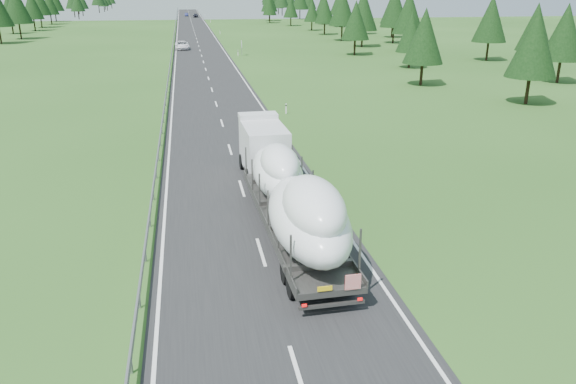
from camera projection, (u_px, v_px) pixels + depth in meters
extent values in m
plane|color=#264E1A|center=(261.00, 252.00, 26.47)|extent=(400.00, 400.00, 0.00)
cube|color=black|center=(198.00, 45.00, 118.85)|extent=(10.00, 400.00, 0.02)
cube|color=slate|center=(173.00, 43.00, 117.77)|extent=(0.08, 400.00, 0.32)
cylinder|color=slate|center=(145.00, 256.00, 25.49)|extent=(0.10, 0.10, 0.60)
cube|color=silver|center=(286.00, 109.00, 55.10)|extent=(0.12, 0.07, 1.00)
cube|color=black|center=(286.00, 105.00, 54.99)|extent=(0.13, 0.08, 0.12)
cube|color=silver|center=(238.00, 53.00, 101.29)|extent=(0.12, 0.07, 1.00)
cube|color=black|center=(238.00, 51.00, 101.18)|extent=(0.13, 0.08, 0.12)
cube|color=silver|center=(220.00, 32.00, 147.48)|extent=(0.12, 0.07, 1.00)
cube|color=black|center=(220.00, 31.00, 147.37)|extent=(0.13, 0.08, 0.12)
cube|color=silver|center=(211.00, 21.00, 193.67)|extent=(0.12, 0.07, 1.00)
cube|color=black|center=(211.00, 20.00, 193.56)|extent=(0.13, 0.08, 0.12)
cube|color=silver|center=(205.00, 14.00, 239.86)|extent=(0.12, 0.07, 1.00)
cube|color=black|center=(205.00, 14.00, 239.75)|extent=(0.13, 0.08, 0.12)
cube|color=silver|center=(201.00, 10.00, 286.05)|extent=(0.12, 0.07, 1.00)
cube|color=black|center=(201.00, 9.00, 285.94)|extent=(0.13, 0.08, 0.12)
cube|color=silver|center=(198.00, 7.00, 332.24)|extent=(0.12, 0.07, 1.00)
cube|color=black|center=(198.00, 6.00, 332.13)|extent=(0.13, 0.08, 0.12)
cylinder|color=slate|center=(242.00, 50.00, 101.23)|extent=(0.08, 0.08, 2.00)
cube|color=silver|center=(242.00, 44.00, 100.89)|extent=(0.05, 0.90, 1.20)
cylinder|color=black|center=(559.00, 70.00, 72.42)|extent=(0.36, 0.36, 3.39)
cone|color=black|center=(565.00, 32.00, 70.80)|extent=(5.27, 5.27, 7.06)
cylinder|color=black|center=(531.00, 58.00, 84.08)|extent=(0.36, 0.36, 3.29)
cone|color=black|center=(536.00, 27.00, 82.50)|extent=(5.12, 5.12, 6.85)
cylinder|color=black|center=(487.00, 50.00, 94.28)|extent=(0.36, 0.36, 3.61)
cone|color=black|center=(491.00, 18.00, 92.55)|extent=(5.62, 5.62, 7.52)
cylinder|color=black|center=(407.00, 41.00, 108.09)|extent=(0.36, 0.36, 3.84)
cone|color=black|center=(409.00, 12.00, 106.25)|extent=(5.98, 5.98, 8.00)
cylinder|color=black|center=(393.00, 34.00, 123.25)|extent=(0.36, 0.36, 4.01)
cone|color=black|center=(395.00, 7.00, 121.33)|extent=(6.23, 6.23, 8.35)
cylinder|color=black|center=(392.00, 29.00, 137.00)|extent=(0.36, 0.36, 3.89)
cone|color=black|center=(393.00, 6.00, 135.13)|extent=(6.05, 6.05, 8.10)
cylinder|color=black|center=(365.00, 28.00, 147.05)|extent=(0.36, 0.36, 3.17)
cone|color=black|center=(366.00, 10.00, 145.53)|extent=(4.92, 4.92, 6.59)
cylinder|color=black|center=(361.00, 23.00, 163.50)|extent=(0.36, 0.36, 3.40)
cone|color=black|center=(362.00, 6.00, 161.87)|extent=(5.29, 5.29, 7.09)
cylinder|color=black|center=(340.00, 20.00, 172.13)|extent=(0.36, 0.36, 4.28)
cylinder|color=black|center=(323.00, 19.00, 184.34)|extent=(0.36, 0.36, 3.47)
cone|color=black|center=(323.00, 3.00, 182.67)|extent=(5.40, 5.40, 7.23)
cylinder|color=black|center=(325.00, 17.00, 199.45)|extent=(0.36, 0.36, 2.99)
cone|color=black|center=(325.00, 5.00, 198.02)|extent=(4.65, 4.65, 6.23)
cylinder|color=black|center=(300.00, 13.00, 214.50)|extent=(0.36, 0.36, 4.13)
cylinder|color=black|center=(309.00, 12.00, 227.34)|extent=(0.36, 0.36, 3.82)
cylinder|color=black|center=(282.00, 11.00, 239.91)|extent=(0.36, 0.36, 3.84)
cylinder|color=black|center=(278.00, 11.00, 250.16)|extent=(0.36, 0.36, 3.10)
cone|color=black|center=(278.00, 1.00, 248.68)|extent=(4.82, 4.82, 6.46)
cylinder|color=black|center=(290.00, 8.00, 267.45)|extent=(0.36, 0.36, 3.76)
cylinder|color=black|center=(273.00, 8.00, 276.30)|extent=(0.36, 0.36, 3.75)
cylinder|color=black|center=(267.00, 7.00, 287.58)|extent=(0.36, 0.36, 3.45)
cylinder|color=black|center=(270.00, 6.00, 302.90)|extent=(0.36, 0.36, 3.42)
cylinder|color=black|center=(267.00, 5.00, 315.99)|extent=(0.36, 0.36, 3.82)
cylinder|color=black|center=(270.00, 4.00, 329.38)|extent=(0.36, 0.36, 3.72)
cylinder|color=black|center=(528.00, 88.00, 59.32)|extent=(0.36, 0.36, 3.35)
cone|color=black|center=(534.00, 43.00, 57.72)|extent=(5.21, 5.21, 6.97)
cylinder|color=black|center=(422.00, 72.00, 70.62)|extent=(0.36, 0.36, 3.22)
cone|color=black|center=(425.00, 36.00, 69.08)|extent=(5.01, 5.01, 6.70)
cylinder|color=black|center=(409.00, 59.00, 85.73)|extent=(0.36, 0.36, 2.83)
cone|color=black|center=(411.00, 32.00, 84.38)|extent=(4.40, 4.40, 5.89)
cylinder|color=black|center=(355.00, 46.00, 101.85)|extent=(0.36, 0.36, 3.26)
cone|color=black|center=(356.00, 20.00, 100.29)|extent=(5.06, 5.06, 6.78)
cylinder|color=black|center=(362.00, 37.00, 115.66)|extent=(0.36, 0.36, 3.88)
cone|color=black|center=(363.00, 10.00, 113.80)|extent=(6.03, 6.03, 8.08)
cylinder|color=black|center=(342.00, 32.00, 128.88)|extent=(0.36, 0.36, 3.96)
cone|color=black|center=(343.00, 7.00, 126.99)|extent=(6.15, 6.15, 8.24)
cylinder|color=black|center=(324.00, 28.00, 145.11)|extent=(0.36, 0.36, 3.34)
cone|color=black|center=(325.00, 9.00, 143.50)|extent=(5.20, 5.20, 6.97)
cylinder|color=black|center=(312.00, 25.00, 158.96)|extent=(0.36, 0.36, 2.87)
cone|color=black|center=(312.00, 10.00, 157.58)|extent=(4.46, 4.46, 5.97)
cylinder|color=black|center=(291.00, 21.00, 177.44)|extent=(0.36, 0.36, 3.01)
cone|color=black|center=(291.00, 7.00, 176.00)|extent=(4.68, 4.68, 6.27)
cylinder|color=black|center=(270.00, 18.00, 191.45)|extent=(0.36, 0.36, 3.05)
cone|color=black|center=(270.00, 5.00, 189.98)|extent=(4.75, 4.75, 6.36)
cylinder|color=black|center=(269.00, 15.00, 203.10)|extent=(0.36, 0.36, 3.83)
cone|color=black|center=(269.00, 0.00, 201.26)|extent=(5.95, 5.95, 7.97)
cylinder|color=black|center=(0.00, 34.00, 122.02)|extent=(0.36, 0.36, 4.28)
cylinder|color=black|center=(20.00, 30.00, 132.72)|extent=(0.36, 0.36, 4.21)
cone|color=black|center=(16.00, 4.00, 130.71)|extent=(6.55, 6.55, 8.77)
cylinder|color=black|center=(12.00, 27.00, 147.57)|extent=(0.36, 0.36, 3.59)
cone|color=black|center=(9.00, 7.00, 145.85)|extent=(5.58, 5.58, 7.47)
cylinder|color=black|center=(34.00, 24.00, 157.47)|extent=(0.36, 0.36, 3.74)
cone|color=black|center=(31.00, 4.00, 155.68)|extent=(5.81, 5.81, 7.79)
cylinder|color=black|center=(41.00, 20.00, 169.62)|extent=(0.36, 0.36, 4.25)
cone|color=black|center=(38.00, 0.00, 167.59)|extent=(6.62, 6.62, 8.86)
cylinder|color=black|center=(51.00, 19.00, 183.97)|extent=(0.36, 0.36, 3.66)
cone|color=black|center=(49.00, 2.00, 182.22)|extent=(5.70, 5.70, 7.63)
cylinder|color=black|center=(56.00, 15.00, 199.71)|extent=(0.36, 0.36, 4.22)
cylinder|color=black|center=(79.00, 15.00, 212.54)|extent=(0.36, 0.36, 3.43)
cone|color=black|center=(77.00, 1.00, 210.90)|extent=(5.34, 5.34, 7.15)
cylinder|color=black|center=(74.00, 12.00, 225.75)|extent=(0.36, 0.36, 3.99)
cylinder|color=black|center=(83.00, 12.00, 236.21)|extent=(0.36, 0.36, 3.41)
cone|color=black|center=(81.00, 0.00, 234.58)|extent=(5.30, 5.30, 7.10)
cylinder|color=black|center=(79.00, 11.00, 251.51)|extent=(0.36, 0.36, 3.14)
cone|color=black|center=(78.00, 0.00, 250.01)|extent=(4.88, 4.88, 6.53)
cylinder|color=black|center=(99.00, 8.00, 262.49)|extent=(0.36, 0.36, 4.12)
cylinder|color=black|center=(104.00, 9.00, 274.24)|extent=(0.36, 0.36, 3.08)
cylinder|color=black|center=(107.00, 7.00, 288.86)|extent=(0.36, 0.36, 3.18)
cylinder|color=black|center=(105.00, 6.00, 301.36)|extent=(0.36, 0.36, 3.86)
cylinder|color=black|center=(112.00, 6.00, 314.58)|extent=(0.36, 0.36, 3.10)
cube|color=silver|center=(264.00, 147.00, 36.43)|extent=(2.74, 5.26, 2.90)
cube|color=black|center=(259.00, 130.00, 38.69)|extent=(2.39, 0.15, 1.45)
cube|color=silver|center=(259.00, 116.00, 37.98)|extent=(2.63, 1.32, 0.31)
cube|color=#4F4E4B|center=(266.00, 173.00, 35.95)|extent=(2.68, 3.18, 0.26)
cylinder|color=black|center=(243.00, 161.00, 38.45)|extent=(0.39, 1.05, 1.04)
cylinder|color=black|center=(278.00, 160.00, 38.85)|extent=(0.39, 1.05, 1.04)
cylinder|color=black|center=(249.00, 177.00, 35.39)|extent=(0.39, 1.05, 1.04)
cylinder|color=black|center=(286.00, 174.00, 35.79)|extent=(0.39, 1.05, 1.04)
cube|color=#4F4E4B|center=(292.00, 220.00, 27.68)|extent=(3.22, 14.59, 0.27)
cube|color=#4F4E4B|center=(264.00, 217.00, 27.36)|extent=(0.48, 14.51, 0.25)
cube|color=#4F4E4B|center=(319.00, 213.00, 27.82)|extent=(0.48, 14.51, 0.25)
cube|color=#4F4E4B|center=(286.00, 259.00, 21.32)|extent=(0.07, 0.07, 1.97)
cube|color=#4F4E4B|center=(356.00, 253.00, 21.78)|extent=(0.07, 0.07, 1.97)
cube|color=#4F4E4B|center=(276.00, 232.00, 23.62)|extent=(0.07, 0.07, 1.97)
cube|color=#4F4E4B|center=(339.00, 227.00, 24.08)|extent=(0.07, 0.07, 1.97)
cube|color=#4F4E4B|center=(267.00, 210.00, 25.92)|extent=(0.07, 0.07, 1.97)
cube|color=#4F4E4B|center=(325.00, 206.00, 26.37)|extent=(0.07, 0.07, 1.97)
cube|color=#4F4E4B|center=(260.00, 192.00, 28.21)|extent=(0.07, 0.07, 1.97)
cube|color=#4F4E4B|center=(314.00, 189.00, 28.67)|extent=(0.07, 0.07, 1.97)
cube|color=#4F4E4B|center=(254.00, 177.00, 30.51)|extent=(0.07, 0.07, 1.97)
cube|color=#4F4E4B|center=(304.00, 174.00, 30.97)|extent=(0.07, 0.07, 1.97)
cube|color=#4F4E4B|center=(249.00, 163.00, 32.81)|extent=(0.07, 0.07, 1.97)
cube|color=#4F4E4B|center=(295.00, 161.00, 33.27)|extent=(0.07, 0.07, 1.97)
cylinder|color=black|center=(289.00, 286.00, 22.47)|extent=(0.44, 1.05, 1.04)
cylinder|color=black|center=(344.00, 281.00, 22.85)|extent=(0.44, 1.05, 1.04)
cylinder|color=black|center=(284.00, 271.00, 23.62)|extent=(0.44, 1.05, 1.04)
cylinder|color=black|center=(336.00, 267.00, 24.00)|extent=(0.44, 1.05, 1.04)
cube|color=#4F4E4B|center=(326.00, 305.00, 21.19)|extent=(2.59, 0.20, 0.12)
cube|color=red|center=(348.00, 283.00, 20.93)|extent=(0.62, 0.06, 0.62)
cube|color=yellow|center=(319.00, 289.00, 20.81)|extent=(0.57, 0.06, 0.19)
cube|color=red|center=(299.00, 306.00, 20.89)|extent=(0.19, 0.07, 0.10)
cube|color=red|center=(355.00, 300.00, 21.25)|extent=(0.19, 0.07, 0.10)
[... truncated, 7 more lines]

